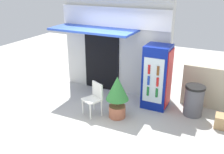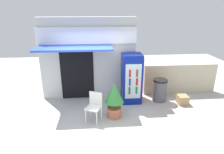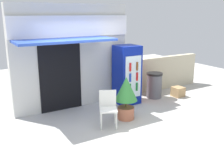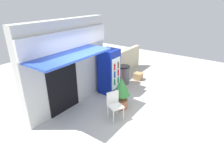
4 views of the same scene
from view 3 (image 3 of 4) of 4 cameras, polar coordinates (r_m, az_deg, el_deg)
The scene contains 8 objects.
ground at distance 6.34m, azimuth -0.59°, elevation -10.64°, with size 16.00×16.00×0.00m, color beige.
storefront_building at distance 7.25m, azimuth -9.12°, elevation 4.85°, with size 3.38×1.32×2.91m.
drink_cooler at distance 7.59m, azimuth 3.41°, elevation 0.54°, with size 0.68×0.70×1.74m.
plastic_chair at distance 6.12m, azimuth -0.90°, elevation -6.47°, with size 0.54×0.54×0.86m.
potted_plant_near_shop at distance 6.46m, azimuth 3.17°, elevation -3.84°, with size 0.58×0.58×1.11m.
trash_bin at distance 8.28m, azimuth 9.43°, elevation -1.80°, with size 0.51×0.51×0.81m.
stone_boundary_wall at distance 9.32m, azimuth 11.64°, elevation 1.00°, with size 2.83×0.22×1.16m, color beige.
cardboard_box at distance 8.60m, azimuth 14.55°, elevation -3.20°, with size 0.34×0.34×0.31m, color tan.
Camera 3 is at (-2.85, -4.99, 2.66)m, focal length 40.85 mm.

